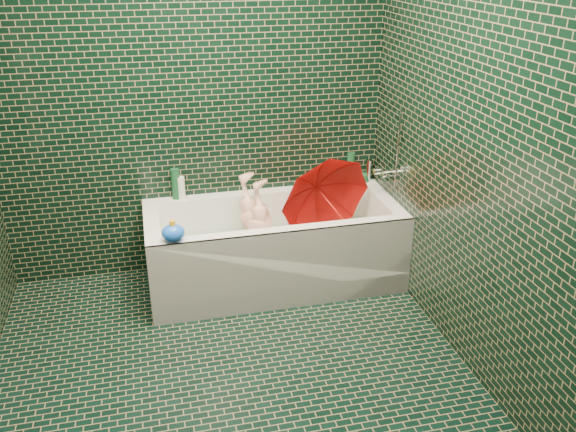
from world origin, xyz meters
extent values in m
plane|color=black|center=(0.00, 0.00, 0.00)|extent=(2.80, 2.80, 0.00)
plane|color=black|center=(0.00, 1.40, 1.25)|extent=(2.80, 0.00, 2.80)
plane|color=black|center=(0.00, -1.40, 1.25)|extent=(2.80, 0.00, 2.80)
plane|color=black|center=(1.30, 0.00, 1.25)|extent=(0.00, 2.80, 2.80)
cube|color=white|center=(0.45, 1.02, 0.07)|extent=(1.70, 0.75, 0.15)
cube|color=white|center=(0.45, 1.35, 0.35)|extent=(1.70, 0.10, 0.40)
cube|color=white|center=(0.45, 0.70, 0.35)|extent=(1.70, 0.10, 0.40)
cube|color=white|center=(1.25, 1.02, 0.35)|extent=(0.10, 0.55, 0.40)
cube|color=white|center=(-0.35, 1.02, 0.35)|extent=(0.10, 0.55, 0.40)
cube|color=white|center=(0.45, 0.66, 0.28)|extent=(1.70, 0.02, 0.55)
cube|color=green|center=(0.45, 1.02, 0.16)|extent=(1.35, 0.47, 0.01)
cube|color=silver|center=(0.45, 1.02, 0.30)|extent=(1.48, 0.53, 0.00)
cylinder|color=silver|center=(1.28, 1.02, 0.73)|extent=(0.14, 0.05, 0.05)
cylinder|color=silver|center=(1.20, 1.08, 0.73)|extent=(0.05, 0.04, 0.04)
cylinder|color=silver|center=(1.27, 0.92, 0.95)|extent=(0.01, 0.01, 0.55)
imported|color=#DE9D8B|center=(0.37, 1.04, 0.31)|extent=(1.02, 0.60, 0.35)
imported|color=red|center=(0.85, 0.97, 0.55)|extent=(0.91, 0.82, 0.91)
imported|color=white|center=(1.16, 1.36, 0.55)|extent=(0.14, 0.14, 0.28)
imported|color=#481E71|center=(1.23, 1.36, 0.55)|extent=(0.10, 0.11, 0.19)
imported|color=#144826|center=(1.20, 1.32, 0.55)|extent=(0.17, 0.17, 0.18)
cylinder|color=#144826|center=(1.10, 1.35, 0.67)|extent=(0.06, 0.06, 0.23)
cylinder|color=silver|center=(1.25, 1.37, 0.63)|extent=(0.06, 0.06, 0.16)
cylinder|color=#144826|center=(-0.16, 1.36, 0.66)|extent=(0.07, 0.07, 0.22)
cylinder|color=white|center=(-0.13, 1.35, 0.63)|extent=(0.06, 0.06, 0.16)
ellipsoid|color=#FCAC19|center=(1.01, 1.36, 0.59)|extent=(0.11, 0.10, 0.07)
sphere|color=#FCAC19|center=(1.05, 1.35, 0.63)|extent=(0.05, 0.05, 0.05)
cone|color=orange|center=(1.07, 1.34, 0.63)|extent=(0.02, 0.03, 0.02)
ellipsoid|color=blue|center=(-0.23, 0.69, 0.61)|extent=(0.16, 0.14, 0.11)
cylinder|color=#FCAC19|center=(-0.23, 0.69, 0.67)|extent=(0.03, 0.03, 0.04)
camera|label=1|loc=(-0.34, -2.61, 2.19)|focal=38.00mm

